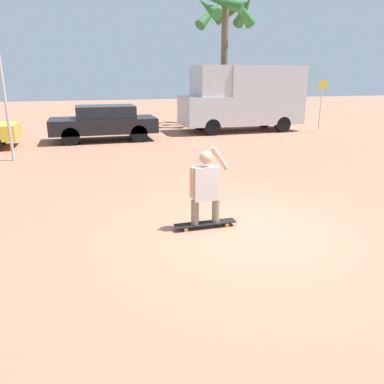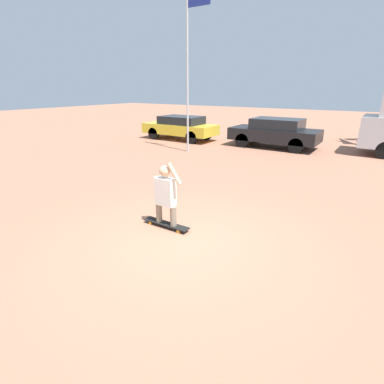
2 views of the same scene
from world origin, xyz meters
name	(u,v)px [view 1 (image 1 of 2)]	position (x,y,z in m)	size (l,w,h in m)	color
ground_plane	(249,231)	(0.00, 0.00, 0.00)	(80.00, 80.00, 0.00)	#A36B51
skateboard	(205,224)	(-0.70, 0.38, 0.08)	(1.14, 0.22, 0.09)	black
person_skateboarder	(206,184)	(-0.70, 0.38, 0.83)	(0.72, 0.24, 1.41)	gray
camper_van	(244,96)	(5.11, 11.90, 1.69)	(5.92, 2.28, 3.15)	black
parked_car_black	(104,122)	(-1.78, 10.84, 0.79)	(4.39, 1.95, 1.47)	black
palm_tree_near_van	(226,17)	(5.05, 14.48, 5.61)	(3.43, 3.52, 6.86)	brown
street_sign	(321,99)	(8.91, 10.99, 1.57)	(0.44, 0.06, 2.45)	#B7B7BC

